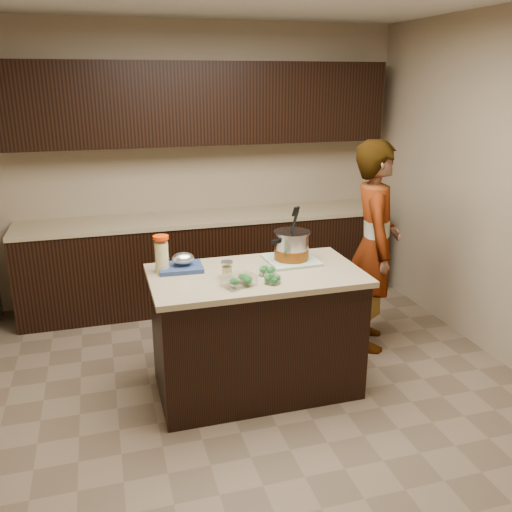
{
  "coord_description": "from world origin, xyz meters",
  "views": [
    {
      "loc": [
        -0.98,
        -3.37,
        2.17
      ],
      "look_at": [
        0.0,
        0.0,
        1.02
      ],
      "focal_mm": 38.0,
      "sensor_mm": 36.0,
      "label": 1
    }
  ],
  "objects_px": {
    "lemonade_pitcher": "(162,256)",
    "person": "(374,247)",
    "stock_pot": "(292,247)",
    "island": "(256,331)"
  },
  "relations": [
    {
      "from": "person",
      "to": "stock_pot",
      "type": "bearing_deg",
      "value": 129.06
    },
    {
      "from": "island",
      "to": "stock_pot",
      "type": "distance_m",
      "value": 0.66
    },
    {
      "from": "island",
      "to": "person",
      "type": "relative_size",
      "value": 0.84
    },
    {
      "from": "island",
      "to": "stock_pot",
      "type": "bearing_deg",
      "value": 26.6
    },
    {
      "from": "stock_pot",
      "to": "lemonade_pitcher",
      "type": "height_order",
      "value": "stock_pot"
    },
    {
      "from": "lemonade_pitcher",
      "to": "person",
      "type": "bearing_deg",
      "value": 7.32
    },
    {
      "from": "stock_pot",
      "to": "island",
      "type": "bearing_deg",
      "value": -175.48
    },
    {
      "from": "island",
      "to": "person",
      "type": "height_order",
      "value": "person"
    },
    {
      "from": "lemonade_pitcher",
      "to": "person",
      "type": "xyz_separation_m",
      "value": [
        1.75,
        0.22,
        -0.16
      ]
    },
    {
      "from": "lemonade_pitcher",
      "to": "person",
      "type": "distance_m",
      "value": 1.77
    }
  ]
}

